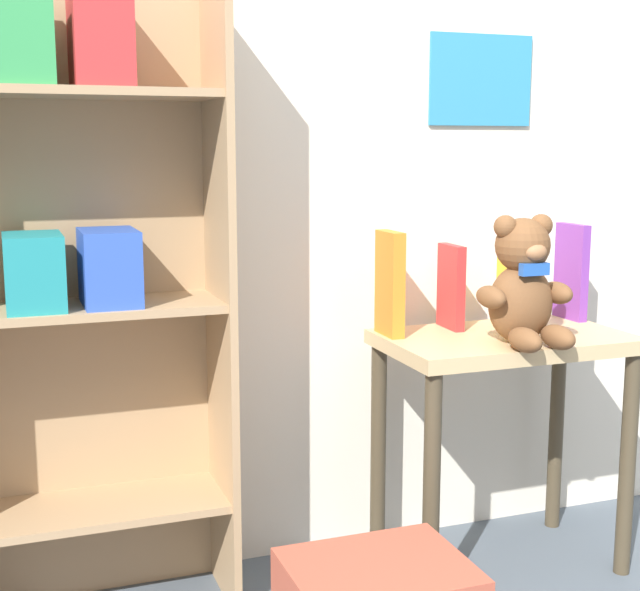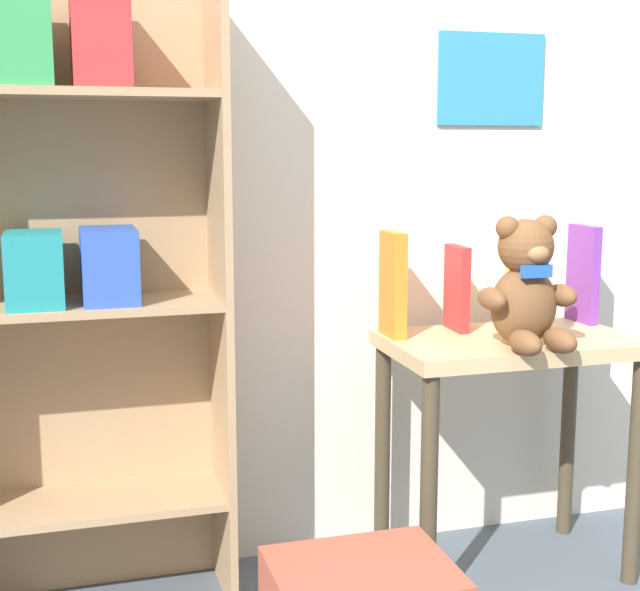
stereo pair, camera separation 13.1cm
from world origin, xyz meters
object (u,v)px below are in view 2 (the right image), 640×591
(bookshelf_side, at_px, (72,260))
(display_table, at_px, (508,382))
(book_standing_orange, at_px, (393,284))
(book_standing_yellow, at_px, (520,289))
(book_standing_purple, at_px, (583,274))
(book_standing_red, at_px, (457,288))
(teddy_bear, at_px, (527,288))

(bookshelf_side, relative_size, display_table, 2.37)
(book_standing_orange, bearing_deg, bookshelf_side, 177.67)
(book_standing_yellow, xyz_separation_m, book_standing_purple, (0.18, -0.00, 0.03))
(book_standing_red, bearing_deg, bookshelf_side, -178.74)
(bookshelf_side, bearing_deg, book_standing_red, -0.99)
(bookshelf_side, xyz_separation_m, book_standing_red, (0.93, -0.02, -0.10))
(display_table, bearing_deg, teddy_bear, -99.48)
(teddy_bear, relative_size, book_standing_purple, 1.19)
(book_standing_orange, bearing_deg, book_standing_purple, 3.18)
(display_table, bearing_deg, book_standing_orange, 161.25)
(bookshelf_side, height_order, book_standing_orange, bookshelf_side)
(book_standing_yellow, bearing_deg, display_table, -127.42)
(bookshelf_side, distance_m, teddy_bear, 1.04)
(teddy_bear, distance_m, book_standing_purple, 0.36)
(book_standing_yellow, bearing_deg, teddy_bear, -116.16)
(display_table, height_order, book_standing_purple, book_standing_purple)
(book_standing_purple, bearing_deg, teddy_bear, -144.12)
(bookshelf_side, relative_size, book_standing_purple, 5.61)
(teddy_bear, distance_m, book_standing_red, 0.23)
(teddy_bear, xyz_separation_m, book_standing_purple, (0.29, 0.22, -0.01))
(book_standing_red, bearing_deg, book_standing_purple, 2.45)
(book_standing_orange, relative_size, book_standing_yellow, 1.33)
(teddy_bear, distance_m, book_standing_yellow, 0.25)
(display_table, xyz_separation_m, book_standing_red, (-0.09, 0.12, 0.22))
(bookshelf_side, distance_m, book_standing_red, 0.94)
(teddy_bear, bearing_deg, bookshelf_side, 166.94)
(book_standing_red, bearing_deg, book_standing_orange, -170.59)
(bookshelf_side, xyz_separation_m, teddy_bear, (1.01, -0.23, -0.07))
(bookshelf_side, xyz_separation_m, book_standing_yellow, (1.12, -0.01, -0.11))
(book_standing_orange, bearing_deg, book_standing_yellow, 4.92)
(teddy_bear, height_order, book_standing_red, teddy_bear)
(book_standing_yellow, height_order, book_standing_purple, book_standing_purple)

